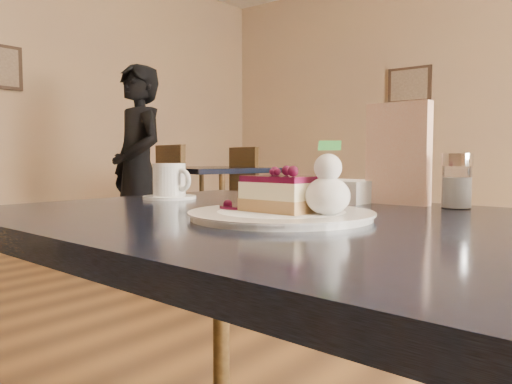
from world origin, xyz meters
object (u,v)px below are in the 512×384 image
Objects in this scene: main_table at (299,260)px; dessert_plate at (281,215)px; bg_table_far_left at (211,248)px; patron at (138,172)px; coffee_set at (170,183)px; cheesecake_slice at (281,194)px.

main_table is 0.10m from dessert_plate.
bg_table_far_left is 1.24× the size of patron.
bg_table_far_left is (-2.10, 2.35, -0.74)m from coffee_set.
patron is at bearing -65.72° from bg_table_far_left.
bg_table_far_left is at bearing 113.72° from patron.
coffee_set reaches higher than bg_table_far_left.
cheesecake_slice reaches higher than bg_table_far_left.
cheesecake_slice is at bearing -18.94° from coffee_set.
patron is at bearing 146.42° from dessert_plate.
cheesecake_slice is 3.66m from bg_table_far_left.
patron is (-2.42, 1.55, 0.08)m from main_table.
cheesecake_slice is 0.48m from coffee_set.
coffee_set is at bearing 170.12° from main_table.
dessert_plate is at bearing -18.94° from coffee_set.
coffee_set is 3.24m from bg_table_far_left.
dessert_plate is 3.65m from bg_table_far_left.
bg_table_far_left is 1.16m from patron.
cheesecake_slice reaches higher than main_table.
main_table is at bearing 90.00° from cheesecake_slice.
coffee_set reaches higher than dessert_plate.
dessert_plate is 0.20× the size of patron.
dessert_plate is 2.18× the size of coffee_set.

